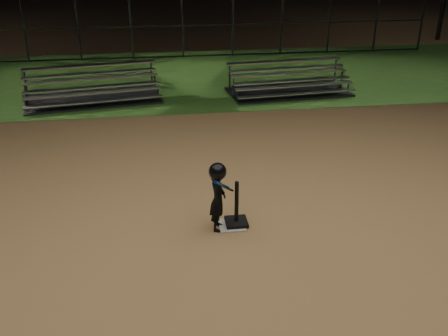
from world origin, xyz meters
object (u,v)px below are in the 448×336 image
Objects in this scene: child_batter at (218,195)px; bleacher_left at (93,94)px; bleacher_right at (289,87)px; batting_tee at (236,216)px; home_plate at (232,225)px.

bleacher_left is (-2.80, 7.67, -0.46)m from child_batter.
bleacher_left is 6.02m from bleacher_right.
bleacher_left is at bearing 112.47° from batting_tee.
batting_tee is 8.10m from bleacher_right.
child_batter is at bearing -168.79° from home_plate.
batting_tee is at bearing -76.54° from bleacher_left.
child_batter is 8.31m from bleacher_right.
bleacher_right is at bearing -9.25° from bleacher_left.
child_batter is (-0.34, -0.08, 0.48)m from batting_tee.
bleacher_right is at bearing 68.67° from home_plate.
child_batter is 8.18m from bleacher_left.
batting_tee is 0.59m from child_batter.
batting_tee reaches higher than home_plate.
batting_tee is 0.21× the size of bleacher_right.
bleacher_right is (2.88, 7.57, 0.01)m from batting_tee.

